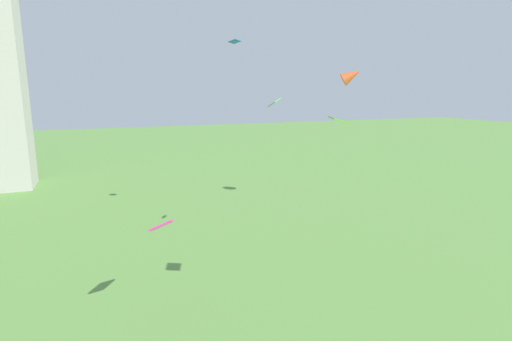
{
  "coord_description": "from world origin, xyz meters",
  "views": [
    {
      "loc": [
        -8.25,
        3.17,
        9.96
      ],
      "look_at": [
        -1.3,
        19.85,
        6.33
      ],
      "focal_mm": 27.65,
      "sensor_mm": 36.0,
      "label": 1
    }
  ],
  "objects": [
    {
      "name": "kite_flying_1",
      "position": [
        1.83,
        31.38,
        13.54
      ],
      "size": [
        0.87,
        0.99,
        0.26
      ],
      "rotation": [
        0.0,
        0.0,
        5.13
      ],
      "color": "blue"
    },
    {
      "name": "kite_flying_2",
      "position": [
        -5.74,
        20.07,
        4.16
      ],
      "size": [
        1.31,
        1.5,
        0.86
      ],
      "rotation": [
        0.0,
        0.0,
        1.31
      ],
      "color": "#E52E96"
    },
    {
      "name": "kite_flying_3",
      "position": [
        1.14,
        16.91,
        8.8
      ],
      "size": [
        0.9,
        1.1,
        0.29
      ],
      "rotation": [
        0.0,
        0.0,
        4.4
      ],
      "color": "#68CA1A"
    },
    {
      "name": "kite_flying_4",
      "position": [
        12.2,
        31.4,
        11.3
      ],
      "size": [
        2.24,
        1.96,
        1.75
      ],
      "rotation": [
        0.0,
        0.0,
        1.03
      ],
      "color": "#DB5422"
    },
    {
      "name": "kite_flying_5",
      "position": [
        2.55,
        26.09,
        9.28
      ],
      "size": [
        0.68,
        1.01,
        0.63
      ],
      "rotation": [
        0.0,
        0.0,
        1.75
      ],
      "color": "#2CB612"
    }
  ]
}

